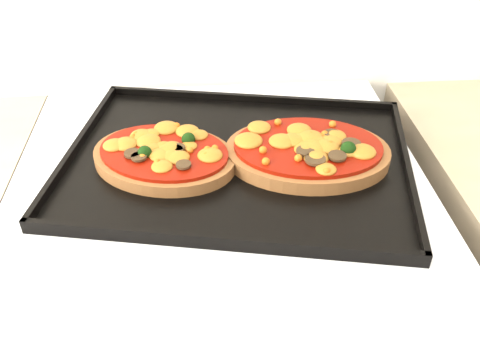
{
  "coord_description": "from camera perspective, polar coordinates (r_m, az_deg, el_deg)",
  "views": [
    {
      "loc": [
        -0.05,
        1.1,
        1.36
      ],
      "look_at": [
        -0.0,
        1.69,
        0.92
      ],
      "focal_mm": 40.0,
      "sensor_mm": 36.0,
      "label": 1
    }
  ],
  "objects": [
    {
      "name": "baking_tray",
      "position": [
        0.77,
        -0.29,
        2.33
      ],
      "size": [
        0.55,
        0.45,
        0.02
      ],
      "primitive_type": "cube",
      "rotation": [
        0.0,
        0.0,
        -0.2
      ],
      "color": "black",
      "rests_on": "stove"
    },
    {
      "name": "pizza_left",
      "position": [
        0.76,
        -8.1,
        2.66
      ],
      "size": [
        0.25,
        0.22,
        0.03
      ],
      "primitive_type": null,
      "rotation": [
        0.0,
        0.0,
        -0.36
      ],
      "color": "brown",
      "rests_on": "baking_tray"
    },
    {
      "name": "pizza_right",
      "position": [
        0.77,
        7.23,
        3.2
      ],
      "size": [
        0.25,
        0.2,
        0.03
      ],
      "primitive_type": null,
      "rotation": [
        0.0,
        0.0,
        -0.13
      ],
      "color": "brown",
      "rests_on": "baking_tray"
    }
  ]
}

